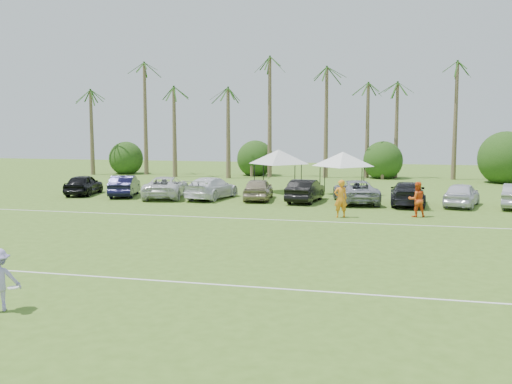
# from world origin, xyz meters

# --- Properties ---
(ground) EXTENTS (120.00, 120.00, 0.00)m
(ground) POSITION_xyz_m (0.00, 0.00, 0.00)
(ground) COLOR #466B20
(ground) RESTS_ON ground
(field_lines) EXTENTS (80.00, 12.10, 0.01)m
(field_lines) POSITION_xyz_m (0.00, 8.00, 0.01)
(field_lines) COLOR white
(field_lines) RESTS_ON ground
(palm_tree_0) EXTENTS (2.40, 2.40, 8.90)m
(palm_tree_0) POSITION_xyz_m (-22.00, 38.00, 7.48)
(palm_tree_0) COLOR brown
(palm_tree_0) RESTS_ON ground
(palm_tree_1) EXTENTS (2.40, 2.40, 9.90)m
(palm_tree_1) POSITION_xyz_m (-17.00, 38.00, 8.35)
(palm_tree_1) COLOR brown
(palm_tree_1) RESTS_ON ground
(palm_tree_2) EXTENTS (2.40, 2.40, 10.90)m
(palm_tree_2) POSITION_xyz_m (-12.00, 38.00, 9.21)
(palm_tree_2) COLOR brown
(palm_tree_2) RESTS_ON ground
(palm_tree_3) EXTENTS (2.40, 2.40, 11.90)m
(palm_tree_3) POSITION_xyz_m (-8.00, 38.00, 10.06)
(palm_tree_3) COLOR brown
(palm_tree_3) RESTS_ON ground
(palm_tree_4) EXTENTS (2.40, 2.40, 8.90)m
(palm_tree_4) POSITION_xyz_m (-4.00, 38.00, 7.48)
(palm_tree_4) COLOR brown
(palm_tree_4) RESTS_ON ground
(palm_tree_5) EXTENTS (2.40, 2.40, 9.90)m
(palm_tree_5) POSITION_xyz_m (0.00, 38.00, 8.35)
(palm_tree_5) COLOR brown
(palm_tree_5) RESTS_ON ground
(palm_tree_6) EXTENTS (2.40, 2.40, 10.90)m
(palm_tree_6) POSITION_xyz_m (4.00, 38.00, 9.21)
(palm_tree_6) COLOR brown
(palm_tree_6) RESTS_ON ground
(palm_tree_7) EXTENTS (2.40, 2.40, 11.90)m
(palm_tree_7) POSITION_xyz_m (8.00, 38.00, 10.06)
(palm_tree_7) COLOR brown
(palm_tree_7) RESTS_ON ground
(palm_tree_8) EXTENTS (2.40, 2.40, 8.90)m
(palm_tree_8) POSITION_xyz_m (13.00, 38.00, 7.48)
(palm_tree_8) COLOR brown
(palm_tree_8) RESTS_ON ground
(bush_tree_0) EXTENTS (4.00, 4.00, 4.00)m
(bush_tree_0) POSITION_xyz_m (-19.00, 39.00, 1.80)
(bush_tree_0) COLOR brown
(bush_tree_0) RESTS_ON ground
(bush_tree_1) EXTENTS (4.00, 4.00, 4.00)m
(bush_tree_1) POSITION_xyz_m (-6.00, 39.00, 1.80)
(bush_tree_1) COLOR brown
(bush_tree_1) RESTS_ON ground
(bush_tree_2) EXTENTS (4.00, 4.00, 4.00)m
(bush_tree_2) POSITION_xyz_m (6.00, 39.00, 1.80)
(bush_tree_2) COLOR brown
(bush_tree_2) RESTS_ON ground
(bush_tree_3) EXTENTS (4.00, 4.00, 4.00)m
(bush_tree_3) POSITION_xyz_m (16.00, 39.00, 1.80)
(bush_tree_3) COLOR brown
(bush_tree_3) RESTS_ON ground
(sideline_player_a) EXTENTS (0.84, 0.70, 1.96)m
(sideline_player_a) POSITION_xyz_m (4.27, 15.59, 0.98)
(sideline_player_a) COLOR orange
(sideline_player_a) RESTS_ON ground
(sideline_player_b) EXTENTS (1.05, 0.92, 1.83)m
(sideline_player_b) POSITION_xyz_m (8.10, 16.69, 0.91)
(sideline_player_b) COLOR #EB511A
(sideline_player_b) RESTS_ON ground
(canopy_tent_left) EXTENTS (4.39, 4.39, 3.56)m
(canopy_tent_left) POSITION_xyz_m (-1.08, 26.11, 3.05)
(canopy_tent_left) COLOR black
(canopy_tent_left) RESTS_ON ground
(canopy_tent_right) EXTENTS (4.26, 4.26, 3.45)m
(canopy_tent_right) POSITION_xyz_m (3.52, 25.51, 2.96)
(canopy_tent_right) COLOR black
(canopy_tent_right) RESTS_ON ground
(parked_car_0) EXTENTS (2.39, 4.39, 1.42)m
(parked_car_0) POSITION_xyz_m (-13.81, 21.41, 0.71)
(parked_car_0) COLOR black
(parked_car_0) RESTS_ON ground
(parked_car_1) EXTENTS (2.65, 4.54, 1.42)m
(parked_car_1) POSITION_xyz_m (-10.73, 21.37, 0.71)
(parked_car_1) COLOR black
(parked_car_1) RESTS_ON ground
(parked_car_2) EXTENTS (3.29, 5.45, 1.42)m
(parked_car_2) POSITION_xyz_m (-7.65, 21.14, 0.71)
(parked_car_2) COLOR silver
(parked_car_2) RESTS_ON ground
(parked_car_3) EXTENTS (2.75, 5.13, 1.42)m
(parked_car_3) POSITION_xyz_m (-4.57, 21.38, 0.71)
(parked_car_3) COLOR white
(parked_car_3) RESTS_ON ground
(parked_car_4) EXTENTS (2.16, 4.32, 1.42)m
(parked_car_4) POSITION_xyz_m (-1.49, 21.53, 0.71)
(parked_car_4) COLOR gray
(parked_car_4) RESTS_ON ground
(parked_car_5) EXTENTS (1.95, 4.43, 1.42)m
(parked_car_5) POSITION_xyz_m (1.59, 21.24, 0.71)
(parked_car_5) COLOR black
(parked_car_5) RESTS_ON ground
(parked_car_6) EXTENTS (3.36, 5.47, 1.42)m
(parked_car_6) POSITION_xyz_m (4.67, 21.50, 0.71)
(parked_car_6) COLOR gray
(parked_car_6) RESTS_ON ground
(parked_car_7) EXTENTS (1.99, 4.88, 1.42)m
(parked_car_7) POSITION_xyz_m (7.75, 21.16, 0.71)
(parked_car_7) COLOR black
(parked_car_7) RESTS_ON ground
(parked_car_8) EXTENTS (2.70, 4.45, 1.42)m
(parked_car_8) POSITION_xyz_m (10.83, 21.33, 0.71)
(parked_car_8) COLOR silver
(parked_car_8) RESTS_ON ground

